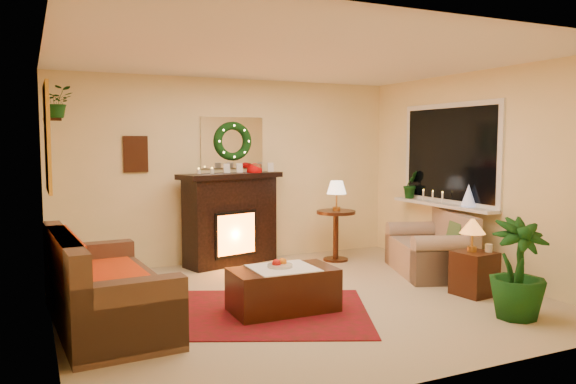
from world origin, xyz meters
name	(u,v)px	position (x,y,z in m)	size (l,w,h in m)	color
floor	(302,300)	(0.00, 0.00, 0.00)	(5.00, 5.00, 0.00)	beige
ceiling	(302,57)	(0.00, 0.00, 2.60)	(5.00, 5.00, 0.00)	white
wall_back	(232,171)	(0.00, 2.25, 1.30)	(5.00, 5.00, 0.00)	#EFD88C
wall_front	(443,201)	(0.00, -2.25, 1.30)	(5.00, 5.00, 0.00)	#EFD88C
wall_left	(48,189)	(-2.50, 0.00, 1.30)	(4.50, 4.50, 0.00)	#EFD88C
wall_right	(480,175)	(2.50, 0.00, 1.30)	(4.50, 4.50, 0.00)	#EFD88C
area_rug	(258,312)	(-0.60, -0.24, 0.01)	(2.19, 1.64, 0.01)	#46120C
sofa	(107,280)	(-2.02, 0.03, 0.43)	(0.90, 2.05, 0.88)	brown
red_throw	(100,274)	(-2.07, 0.19, 0.46)	(0.82, 1.33, 0.02)	red
fireplace	(231,225)	(-0.10, 2.04, 0.55)	(1.32, 0.42, 1.21)	black
poinsettia	(254,171)	(0.26, 2.04, 1.30)	(0.22, 0.22, 0.22)	#CA0203
mantel_candle_a	(199,175)	(-0.55, 2.04, 1.26)	(0.06, 0.06, 0.17)	beige
mantel_candle_b	(212,175)	(-0.36, 2.04, 1.26)	(0.06, 0.06, 0.17)	beige
mantel_mirror	(232,143)	(0.00, 2.23, 1.70)	(0.92, 0.02, 0.72)	white
wreath	(233,141)	(0.00, 2.19, 1.72)	(0.55, 0.55, 0.11)	#194719
wall_art	(136,154)	(-1.35, 2.23, 1.55)	(0.32, 0.03, 0.48)	#381E11
gold_mirror	(47,138)	(-2.48, 0.30, 1.75)	(0.03, 0.84, 1.00)	gold
hanging_plant	(58,117)	(-2.34, 1.05, 1.97)	(0.33, 0.28, 0.36)	#194719
loveseat	(429,241)	(2.06, 0.41, 0.42)	(0.80, 1.38, 0.80)	gray
window_frame	(450,154)	(2.48, 0.55, 1.55)	(0.03, 1.86, 1.36)	white
window_glass	(449,154)	(2.47, 0.55, 1.55)	(0.02, 1.70, 1.22)	black
window_sill	(442,205)	(2.38, 0.55, 0.87)	(0.22, 1.86, 0.04)	white
mini_tree	(469,195)	(2.42, 0.10, 1.04)	(0.18, 0.18, 0.28)	silver
sill_plant	(411,185)	(2.40, 1.26, 1.08)	(0.29, 0.23, 0.53)	black
side_table_round	(336,238)	(1.34, 1.60, 0.33)	(0.56, 0.56, 0.73)	#542A11
lamp_cream	(337,200)	(1.37, 1.62, 0.88)	(0.28, 0.28, 0.43)	beige
end_table_square	(474,271)	(1.84, -0.64, 0.27)	(0.40, 0.40, 0.49)	black
lamp_tiffany	(473,229)	(1.83, -0.61, 0.74)	(0.29, 0.29, 0.42)	orange
coffee_table	(283,291)	(-0.36, -0.30, 0.21)	(1.05, 0.58, 0.44)	black
fruit_bowl	(280,267)	(-0.37, -0.26, 0.45)	(0.26, 0.26, 0.06)	beige
floor_palm	(517,273)	(1.62, -1.45, 0.45)	(1.64, 1.64, 2.93)	black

